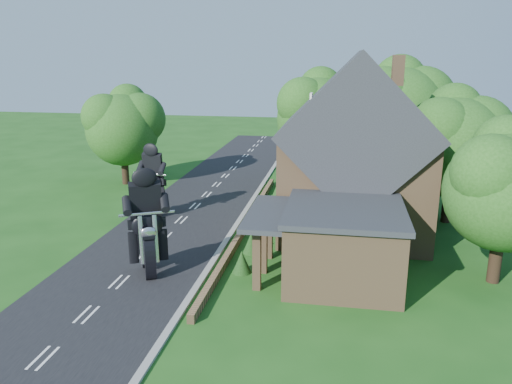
% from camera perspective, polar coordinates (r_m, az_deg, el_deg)
% --- Properties ---
extents(ground, '(120.00, 120.00, 0.00)m').
position_cam_1_polar(ground, '(26.39, -12.63, -7.25)').
color(ground, '#184714').
rests_on(ground, ground).
extents(road, '(7.00, 80.00, 0.02)m').
position_cam_1_polar(road, '(26.39, -12.63, -7.23)').
color(road, black).
rests_on(road, ground).
extents(kerb, '(0.30, 80.00, 0.12)m').
position_cam_1_polar(kerb, '(25.25, -4.88, -7.82)').
color(kerb, gray).
rests_on(kerb, ground).
extents(garden_wall, '(0.30, 22.00, 0.40)m').
position_cam_1_polar(garden_wall, '(29.61, -1.22, -3.92)').
color(garden_wall, olive).
rests_on(garden_wall, ground).
extents(house, '(9.54, 8.64, 10.24)m').
position_cam_1_polar(house, '(28.98, 11.26, 3.85)').
color(house, olive).
rests_on(house, ground).
extents(annex, '(7.05, 5.94, 3.44)m').
position_cam_1_polar(annex, '(23.12, 9.66, -5.67)').
color(annex, olive).
rests_on(annex, ground).
extents(tree_house_right, '(6.51, 6.00, 8.40)m').
position_cam_1_polar(tree_house_right, '(32.15, 22.34, 5.65)').
color(tree_house_right, black).
rests_on(tree_house_right, ground).
extents(tree_behind_house, '(7.81, 7.20, 10.08)m').
position_cam_1_polar(tree_behind_house, '(38.99, 16.64, 9.22)').
color(tree_behind_house, black).
rests_on(tree_behind_house, ground).
extents(tree_behind_left, '(6.94, 6.40, 9.16)m').
position_cam_1_polar(tree_behind_left, '(39.79, 7.70, 9.12)').
color(tree_behind_left, black).
rests_on(tree_behind_left, ground).
extents(tree_far_road, '(6.08, 5.60, 7.84)m').
position_cam_1_polar(tree_far_road, '(40.44, -14.52, 7.59)').
color(tree_far_road, black).
rests_on(tree_far_road, ground).
extents(shrub_a, '(0.90, 0.90, 1.10)m').
position_cam_1_polar(shrub_a, '(23.81, -1.64, -7.97)').
color(shrub_a, '#143510').
rests_on(shrub_a, ground).
extents(shrub_b, '(0.90, 0.90, 1.10)m').
position_cam_1_polar(shrub_b, '(26.08, -0.54, -5.83)').
color(shrub_b, '#143510').
rests_on(shrub_b, ground).
extents(shrub_c, '(0.90, 0.90, 1.10)m').
position_cam_1_polar(shrub_c, '(28.39, 0.38, -4.03)').
color(shrub_c, '#143510').
rests_on(shrub_c, ground).
extents(shrub_d, '(0.90, 0.90, 1.10)m').
position_cam_1_polar(shrub_d, '(33.09, 1.81, -1.19)').
color(shrub_d, '#143510').
rests_on(shrub_d, ground).
extents(shrub_e, '(0.90, 0.90, 1.10)m').
position_cam_1_polar(shrub_e, '(35.48, 2.39, -0.05)').
color(shrub_e, '#143510').
rests_on(shrub_e, ground).
extents(shrub_f, '(0.90, 0.90, 1.10)m').
position_cam_1_polar(shrub_f, '(37.87, 2.89, 0.94)').
color(shrub_f, '#143510').
rests_on(shrub_f, ground).
extents(motorcycle_lead, '(1.12, 1.67, 1.54)m').
position_cam_1_polar(motorcycle_lead, '(24.12, -12.14, -7.44)').
color(motorcycle_lead, black).
rests_on(motorcycle_lead, ground).
extents(motorcycle_follow, '(0.62, 1.57, 1.42)m').
position_cam_1_polar(motorcycle_follow, '(32.44, -11.46, -1.54)').
color(motorcycle_follow, black).
rests_on(motorcycle_follow, ground).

